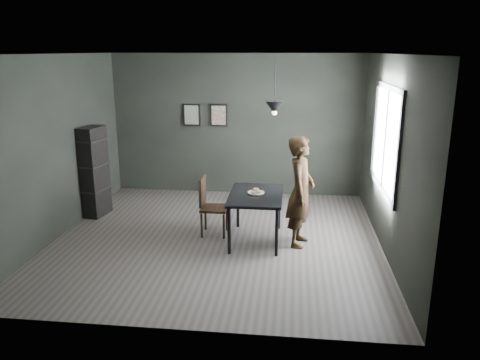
# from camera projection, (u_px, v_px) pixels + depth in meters

# --- Properties ---
(ground) EXTENTS (5.00, 5.00, 0.00)m
(ground) POSITION_uv_depth(u_px,v_px,m) (218.00, 238.00, 7.33)
(ground) COLOR #3A3532
(ground) RESTS_ON ground
(back_wall) EXTENTS (5.00, 0.10, 2.80)m
(back_wall) POSITION_uv_depth(u_px,v_px,m) (236.00, 125.00, 9.35)
(back_wall) COLOR black
(back_wall) RESTS_ON ground
(ceiling) EXTENTS (5.00, 5.00, 0.02)m
(ceiling) POSITION_uv_depth(u_px,v_px,m) (215.00, 54.00, 6.58)
(ceiling) COLOR silver
(ceiling) RESTS_ON ground
(window_assembly) EXTENTS (0.04, 1.96, 1.56)m
(window_assembly) POSITION_uv_depth(u_px,v_px,m) (385.00, 139.00, 6.83)
(window_assembly) COLOR white
(window_assembly) RESTS_ON ground
(cafe_table) EXTENTS (0.80, 1.20, 0.75)m
(cafe_table) POSITION_uv_depth(u_px,v_px,m) (256.00, 199.00, 7.09)
(cafe_table) COLOR black
(cafe_table) RESTS_ON ground
(white_plate) EXTENTS (0.23, 0.23, 0.01)m
(white_plate) POSITION_uv_depth(u_px,v_px,m) (256.00, 193.00, 7.10)
(white_plate) COLOR white
(white_plate) RESTS_ON cafe_table
(donut_pile) EXTENTS (0.17, 0.14, 0.07)m
(donut_pile) POSITION_uv_depth(u_px,v_px,m) (256.00, 191.00, 7.09)
(donut_pile) COLOR beige
(donut_pile) RESTS_ON white_plate
(woman) EXTENTS (0.50, 0.67, 1.66)m
(woman) POSITION_uv_depth(u_px,v_px,m) (301.00, 192.00, 6.91)
(woman) COLOR black
(woman) RESTS_ON ground
(wood_chair) EXTENTS (0.41, 0.41, 0.94)m
(wood_chair) POSITION_uv_depth(u_px,v_px,m) (209.00, 202.00, 7.38)
(wood_chair) COLOR black
(wood_chair) RESTS_ON ground
(shelf_unit) EXTENTS (0.38, 0.57, 1.59)m
(shelf_unit) POSITION_uv_depth(u_px,v_px,m) (94.00, 172.00, 8.20)
(shelf_unit) COLOR black
(shelf_unit) RESTS_ON ground
(pendant_lamp) EXTENTS (0.28, 0.28, 0.86)m
(pendant_lamp) POSITION_uv_depth(u_px,v_px,m) (275.00, 107.00, 6.79)
(pendant_lamp) COLOR black
(pendant_lamp) RESTS_ON ground
(framed_print_left) EXTENTS (0.34, 0.04, 0.44)m
(framed_print_left) POSITION_uv_depth(u_px,v_px,m) (192.00, 115.00, 9.36)
(framed_print_left) COLOR black
(framed_print_left) RESTS_ON ground
(framed_print_right) EXTENTS (0.34, 0.04, 0.44)m
(framed_print_right) POSITION_uv_depth(u_px,v_px,m) (219.00, 115.00, 9.30)
(framed_print_right) COLOR black
(framed_print_right) RESTS_ON ground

